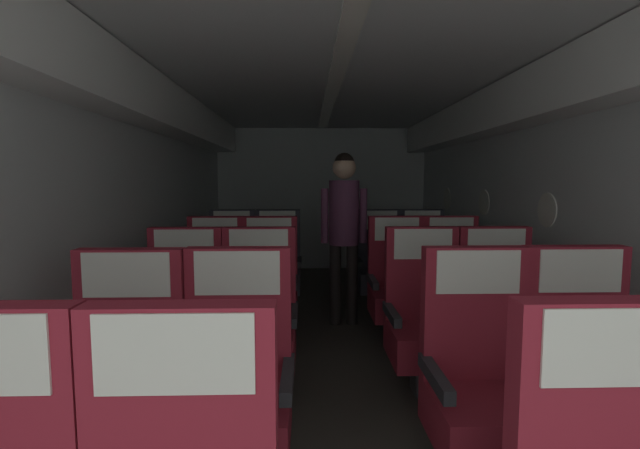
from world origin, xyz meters
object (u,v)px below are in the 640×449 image
(seat_b_left_aisle, at_px, (236,388))
(seat_d_left_aisle, at_px, (269,289))
(seat_b_right_window, at_px, (482,386))
(seat_d_right_window, at_px, (398,288))
(seat_d_right_aisle, at_px, (453,288))
(seat_c_right_aisle, at_px, (499,321))
(seat_e_left_aisle, at_px, (277,268))
(seat_c_left_aisle, at_px, (258,323))
(seat_b_right_aisle, at_px, (586,383))
(seat_e_right_window, at_px, (380,267))
(seat_e_right_aisle, at_px, (424,267))
(seat_b_left_window, at_px, (123,393))
(seat_d_left_window, at_px, (214,289))
(flight_attendant, at_px, (344,220))
(seat_c_right_window, at_px, (425,322))
(seat_c_left_window, at_px, (183,324))
(seat_e_left_window, at_px, (231,268))

(seat_b_left_aisle, relative_size, seat_d_left_aisle, 1.00)
(seat_d_left_aisle, bearing_deg, seat_b_right_window, -59.14)
(seat_d_right_window, bearing_deg, seat_d_right_aisle, -0.72)
(seat_b_left_aisle, bearing_deg, seat_c_right_aisle, 29.92)
(seat_e_left_aisle, bearing_deg, seat_c_left_aisle, -90.07)
(seat_b_right_aisle, bearing_deg, seat_e_right_window, 99.96)
(seat_e_right_aisle, height_order, seat_e_right_window, same)
(seat_b_left_window, bearing_deg, seat_d_left_window, 89.77)
(seat_d_left_aisle, bearing_deg, flight_attendant, 31.09)
(seat_b_left_window, bearing_deg, seat_d_left_aisle, 75.74)
(seat_b_right_aisle, bearing_deg, flight_attendant, 112.19)
(seat_b_left_window, relative_size, flight_attendant, 0.65)
(seat_b_right_aisle, distance_m, seat_e_right_aisle, 2.76)
(seat_d_left_window, bearing_deg, seat_c_right_window, -31.29)
(seat_b_left_window, bearing_deg, flight_attendant, 63.21)
(seat_e_right_aisle, bearing_deg, seat_c_left_aisle, -130.26)
(seat_d_left_aisle, relative_size, flight_attendant, 0.65)
(seat_c_right_window, distance_m, seat_d_right_aisle, 1.05)
(seat_b_left_aisle, distance_m, seat_c_left_aisle, 0.92)
(seat_b_left_window, distance_m, seat_e_right_window, 3.20)
(seat_b_right_aisle, distance_m, seat_e_right_window, 2.80)
(seat_c_left_window, height_order, seat_e_left_aisle, same)
(seat_c_left_window, bearing_deg, seat_d_right_aisle, 23.97)
(seat_b_right_aisle, xyz_separation_m, flight_attendant, (-0.91, 2.24, 0.56))
(seat_c_right_aisle, xyz_separation_m, seat_e_right_aisle, (-0.01, 1.86, 0.00))
(seat_c_right_window, relative_size, seat_d_left_window, 1.00)
(seat_b_right_aisle, bearing_deg, seat_c_right_window, 118.71)
(seat_e_left_aisle, bearing_deg, seat_d_right_window, -40.33)
(seat_b_left_aisle, xyz_separation_m, seat_c_right_aisle, (1.57, 0.90, 0.00))
(seat_c_right_window, height_order, seat_e_right_window, same)
(seat_e_left_window, distance_m, flight_attendant, 1.38)
(seat_c_left_aisle, height_order, seat_d_right_aisle, same)
(seat_e_left_window, relative_size, seat_e_right_aisle, 1.00)
(seat_c_left_aisle, distance_m, seat_d_right_aisle, 1.82)
(flight_attendant, bearing_deg, seat_b_left_window, 75.62)
(seat_e_right_window, xyz_separation_m, flight_attendant, (-0.43, -0.52, 0.56))
(seat_c_right_aisle, height_order, seat_c_right_window, same)
(seat_c_left_aisle, xyz_separation_m, flight_attendant, (0.66, 1.32, 0.56))
(seat_c_left_aisle, xyz_separation_m, seat_d_right_window, (1.10, 0.92, 0.00))
(seat_c_left_aisle, bearing_deg, seat_c_right_aisle, -0.56)
(seat_c_right_aisle, relative_size, seat_e_right_aisle, 1.00)
(seat_d_left_aisle, bearing_deg, seat_b_left_window, -104.26)
(seat_d_left_window, xyz_separation_m, seat_e_right_window, (1.57, 0.91, 0.00))
(seat_c_right_window, bearing_deg, seat_d_right_window, 89.09)
(seat_c_right_aisle, bearing_deg, seat_e_left_aisle, 130.09)
(seat_b_left_aisle, relative_size, flight_attendant, 0.65)
(seat_b_left_window, height_order, seat_e_right_window, same)
(seat_b_right_window, bearing_deg, seat_e_right_window, 90.05)
(seat_e_left_aisle, height_order, flight_attendant, flight_attendant)
(seat_c_right_aisle, height_order, flight_attendant, flight_attendant)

